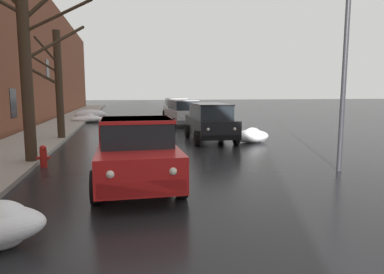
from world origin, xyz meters
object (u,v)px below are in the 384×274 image
(suv_silver_parked_kerbside_mid, at_px, (183,112))
(bare_tree_mid_block, at_px, (58,85))
(suv_black_parked_kerbside_close, at_px, (210,121))
(bare_tree_second_along_sidewalk, at_px, (26,55))
(street_lamp_post, at_px, (346,47))
(suv_white_parked_far_down_block, at_px, (176,108))
(pickup_truck_red_approaching_near_lane, at_px, (136,151))
(fire_hydrant, at_px, (43,156))

(suv_silver_parked_kerbside_mid, bearing_deg, bare_tree_mid_block, -139.90)
(suv_black_parked_kerbside_close, height_order, suv_silver_parked_kerbside_mid, same)
(bare_tree_second_along_sidewalk, xyz_separation_m, bare_tree_mid_block, (-0.08, 5.79, -0.81))
(street_lamp_post, bearing_deg, suv_silver_parked_kerbside_mid, 98.51)
(suv_white_parked_far_down_block, xyz_separation_m, street_lamp_post, (1.69, -20.96, 2.67))
(bare_tree_second_along_sidewalk, height_order, pickup_truck_red_approaching_near_lane, bare_tree_second_along_sidewalk)
(suv_silver_parked_kerbside_mid, bearing_deg, fire_hydrant, -118.42)
(bare_tree_second_along_sidewalk, distance_m, suv_white_parked_far_down_block, 19.84)
(bare_tree_mid_block, height_order, suv_silver_parked_kerbside_mid, bare_tree_mid_block)
(pickup_truck_red_approaching_near_lane, bearing_deg, suv_black_parked_kerbside_close, 61.85)
(bare_tree_mid_block, xyz_separation_m, street_lamp_post, (9.38, -8.61, 0.94))
(suv_black_parked_kerbside_close, bearing_deg, suv_white_parked_far_down_block, 87.81)
(pickup_truck_red_approaching_near_lane, bearing_deg, suv_white_parked_far_down_block, 78.34)
(bare_tree_second_along_sidewalk, xyz_separation_m, fire_hydrant, (0.43, -0.48, -3.17))
(suv_silver_parked_kerbside_mid, distance_m, street_lamp_post, 15.06)
(bare_tree_second_along_sidewalk, xyz_separation_m, suv_white_parked_far_down_block, (7.61, 18.14, -2.53))
(street_lamp_post, bearing_deg, fire_hydrant, 165.27)
(street_lamp_post, bearing_deg, suv_black_parked_kerbside_close, 107.84)
(suv_silver_parked_kerbside_mid, bearing_deg, suv_white_parked_far_down_block, 85.42)
(fire_hydrant, distance_m, street_lamp_post, 9.74)
(suv_white_parked_far_down_block, bearing_deg, suv_black_parked_kerbside_close, -92.19)
(bare_tree_mid_block, distance_m, fire_hydrant, 6.73)
(bare_tree_second_along_sidewalk, xyz_separation_m, suv_black_parked_kerbside_close, (7.07, 4.10, -2.54))
(street_lamp_post, bearing_deg, bare_tree_mid_block, 137.47)
(bare_tree_second_along_sidewalk, relative_size, suv_silver_parked_kerbside_mid, 1.37)
(bare_tree_mid_block, distance_m, suv_white_parked_far_down_block, 14.65)
(suv_black_parked_kerbside_close, relative_size, fire_hydrant, 6.55)
(bare_tree_second_along_sidewalk, height_order, suv_white_parked_far_down_block, bare_tree_second_along_sidewalk)
(bare_tree_mid_block, xyz_separation_m, pickup_truck_red_approaching_near_lane, (3.31, -8.87, -1.84))
(bare_tree_mid_block, xyz_separation_m, suv_black_parked_kerbside_close, (7.16, -1.69, -1.73))
(suv_white_parked_far_down_block, bearing_deg, pickup_truck_red_approaching_near_lane, -101.66)
(suv_silver_parked_kerbside_mid, distance_m, fire_hydrant, 14.04)
(bare_tree_second_along_sidewalk, distance_m, suv_black_parked_kerbside_close, 8.56)
(pickup_truck_red_approaching_near_lane, relative_size, fire_hydrant, 7.16)
(suv_black_parked_kerbside_close, bearing_deg, pickup_truck_red_approaching_near_lane, -118.15)
(bare_tree_mid_block, xyz_separation_m, suv_white_parked_far_down_block, (7.70, 12.35, -1.73))
(bare_tree_second_along_sidewalk, distance_m, pickup_truck_red_approaching_near_lane, 5.19)
(bare_tree_mid_block, relative_size, suv_white_parked_far_down_block, 1.09)
(bare_tree_second_along_sidewalk, relative_size, suv_white_parked_far_down_block, 1.37)
(suv_silver_parked_kerbside_mid, xyz_separation_m, fire_hydrant, (-6.67, -12.33, -0.63))
(pickup_truck_red_approaching_near_lane, relative_size, suv_silver_parked_kerbside_mid, 1.05)
(bare_tree_second_along_sidewalk, bearing_deg, bare_tree_mid_block, 90.84)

